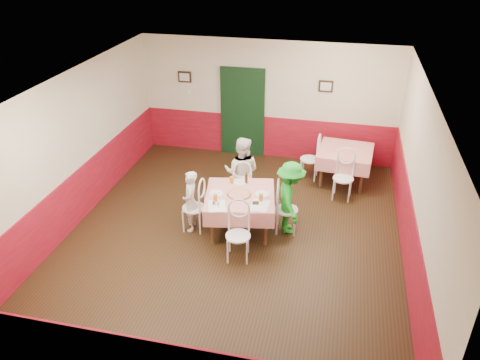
% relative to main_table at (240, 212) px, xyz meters
% --- Properties ---
extents(floor, '(7.00, 7.00, 0.00)m').
position_rel_main_table_xyz_m(floor, '(-0.07, -0.21, -0.38)').
color(floor, black).
rests_on(floor, ground).
extents(ceiling, '(7.00, 7.00, 0.00)m').
position_rel_main_table_xyz_m(ceiling, '(-0.07, -0.21, 2.42)').
color(ceiling, white).
rests_on(ceiling, back_wall).
extents(back_wall, '(6.00, 0.10, 2.80)m').
position_rel_main_table_xyz_m(back_wall, '(-0.07, 3.29, 1.02)').
color(back_wall, beige).
rests_on(back_wall, ground).
extents(front_wall, '(6.00, 0.10, 2.80)m').
position_rel_main_table_xyz_m(front_wall, '(-0.07, -3.71, 1.02)').
color(front_wall, beige).
rests_on(front_wall, ground).
extents(left_wall, '(0.10, 7.00, 2.80)m').
position_rel_main_table_xyz_m(left_wall, '(-3.07, -0.21, 1.02)').
color(left_wall, beige).
rests_on(left_wall, ground).
extents(right_wall, '(0.10, 7.00, 2.80)m').
position_rel_main_table_xyz_m(right_wall, '(2.93, -0.21, 1.02)').
color(right_wall, beige).
rests_on(right_wall, ground).
extents(wainscot_back, '(6.00, 0.03, 1.00)m').
position_rel_main_table_xyz_m(wainscot_back, '(-0.07, 3.27, 0.12)').
color(wainscot_back, maroon).
rests_on(wainscot_back, ground).
extents(wainscot_left, '(0.03, 7.00, 1.00)m').
position_rel_main_table_xyz_m(wainscot_left, '(-3.06, -0.21, 0.12)').
color(wainscot_left, maroon).
rests_on(wainscot_left, ground).
extents(wainscot_right, '(0.03, 7.00, 1.00)m').
position_rel_main_table_xyz_m(wainscot_right, '(2.91, -0.21, 0.12)').
color(wainscot_right, maroon).
rests_on(wainscot_right, ground).
extents(door, '(0.96, 0.06, 2.10)m').
position_rel_main_table_xyz_m(door, '(-0.67, 3.24, 0.68)').
color(door, black).
rests_on(door, ground).
extents(picture_left, '(0.32, 0.03, 0.26)m').
position_rel_main_table_xyz_m(picture_left, '(-2.07, 3.24, 1.48)').
color(picture_left, black).
rests_on(picture_left, back_wall).
extents(picture_right, '(0.32, 0.03, 0.26)m').
position_rel_main_table_xyz_m(picture_right, '(1.23, 3.24, 1.48)').
color(picture_right, black).
rests_on(picture_right, back_wall).
extents(thermostat, '(0.10, 0.03, 0.10)m').
position_rel_main_table_xyz_m(thermostat, '(-1.97, 3.24, 1.12)').
color(thermostat, white).
rests_on(thermostat, back_wall).
extents(main_table, '(1.42, 1.42, 0.77)m').
position_rel_main_table_xyz_m(main_table, '(0.00, 0.00, 0.00)').
color(main_table, red).
rests_on(main_table, ground).
extents(second_table, '(1.22, 1.22, 0.77)m').
position_rel_main_table_xyz_m(second_table, '(1.80, 2.34, 0.00)').
color(second_table, red).
rests_on(second_table, ground).
extents(chair_left, '(0.42, 0.42, 0.90)m').
position_rel_main_table_xyz_m(chair_left, '(-0.84, -0.16, 0.08)').
color(chair_left, white).
rests_on(chair_left, ground).
extents(chair_right, '(0.45, 0.45, 0.90)m').
position_rel_main_table_xyz_m(chair_right, '(0.84, 0.16, 0.08)').
color(chair_right, white).
rests_on(chair_right, ground).
extents(chair_far, '(0.52, 0.52, 0.90)m').
position_rel_main_table_xyz_m(chair_far, '(-0.16, 0.84, 0.08)').
color(chair_far, white).
rests_on(chair_far, ground).
extents(chair_near, '(0.48, 0.48, 0.90)m').
position_rel_main_table_xyz_m(chair_near, '(0.16, -0.84, 0.08)').
color(chair_near, white).
rests_on(chair_near, ground).
extents(chair_second_a, '(0.46, 0.46, 0.90)m').
position_rel_main_table_xyz_m(chair_second_a, '(1.05, 2.34, 0.08)').
color(chair_second_a, white).
rests_on(chair_second_a, ground).
extents(chair_second_b, '(0.46, 0.46, 0.90)m').
position_rel_main_table_xyz_m(chair_second_b, '(1.80, 1.59, 0.08)').
color(chair_second_b, white).
rests_on(chair_second_b, ground).
extents(pizza, '(0.48, 0.48, 0.03)m').
position_rel_main_table_xyz_m(pizza, '(-0.01, -0.02, 0.40)').
color(pizza, '#B74723').
rests_on(pizza, main_table).
extents(plate_left, '(0.29, 0.29, 0.01)m').
position_rel_main_table_xyz_m(plate_left, '(-0.43, -0.07, 0.39)').
color(plate_left, white).
rests_on(plate_left, main_table).
extents(plate_right, '(0.29, 0.29, 0.01)m').
position_rel_main_table_xyz_m(plate_right, '(0.38, 0.08, 0.39)').
color(plate_right, white).
rests_on(plate_right, main_table).
extents(plate_far, '(0.29, 0.29, 0.01)m').
position_rel_main_table_xyz_m(plate_far, '(-0.09, 0.42, 0.39)').
color(plate_far, white).
rests_on(plate_far, main_table).
extents(glass_a, '(0.09, 0.09, 0.14)m').
position_rel_main_table_xyz_m(glass_a, '(-0.36, -0.34, 0.45)').
color(glass_a, '#BF7219').
rests_on(glass_a, main_table).
extents(glass_b, '(0.08, 0.08, 0.13)m').
position_rel_main_table_xyz_m(glass_b, '(0.41, -0.14, 0.45)').
color(glass_b, '#BF7219').
rests_on(glass_b, main_table).
extents(glass_c, '(0.08, 0.08, 0.13)m').
position_rel_main_table_xyz_m(glass_c, '(-0.24, 0.37, 0.45)').
color(glass_c, '#BF7219').
rests_on(glass_c, main_table).
extents(beer_bottle, '(0.06, 0.06, 0.20)m').
position_rel_main_table_xyz_m(beer_bottle, '(0.02, 0.43, 0.48)').
color(beer_bottle, '#381C0A').
rests_on(beer_bottle, main_table).
extents(shaker_a, '(0.04, 0.04, 0.09)m').
position_rel_main_table_xyz_m(shaker_a, '(-0.32, -0.47, 0.43)').
color(shaker_a, silver).
rests_on(shaker_a, main_table).
extents(shaker_b, '(0.04, 0.04, 0.09)m').
position_rel_main_table_xyz_m(shaker_b, '(-0.26, -0.52, 0.43)').
color(shaker_b, silver).
rests_on(shaker_b, main_table).
extents(shaker_c, '(0.04, 0.04, 0.09)m').
position_rel_main_table_xyz_m(shaker_c, '(-0.37, -0.44, 0.43)').
color(shaker_c, '#B23319').
rests_on(shaker_c, main_table).
extents(menu_left, '(0.41, 0.47, 0.00)m').
position_rel_main_table_xyz_m(menu_left, '(-0.30, -0.48, 0.39)').
color(menu_left, white).
rests_on(menu_left, main_table).
extents(menu_right, '(0.31, 0.41, 0.00)m').
position_rel_main_table_xyz_m(menu_right, '(0.42, -0.29, 0.39)').
color(menu_right, white).
rests_on(menu_right, main_table).
extents(wallet, '(0.12, 0.11, 0.02)m').
position_rel_main_table_xyz_m(wallet, '(0.34, -0.25, 0.40)').
color(wallet, black).
rests_on(wallet, main_table).
extents(diner_left, '(0.37, 0.48, 1.18)m').
position_rel_main_table_xyz_m(diner_left, '(-0.88, -0.16, 0.22)').
color(diner_left, gray).
rests_on(diner_left, ground).
extents(diner_far, '(0.71, 0.56, 1.47)m').
position_rel_main_table_xyz_m(diner_far, '(-0.16, 0.88, 0.36)').
color(diner_far, gray).
rests_on(diner_far, ground).
extents(diner_right, '(0.76, 1.01, 1.40)m').
position_rel_main_table_xyz_m(diner_right, '(0.88, 0.16, 0.32)').
color(diner_right, gray).
rests_on(diner_right, ground).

